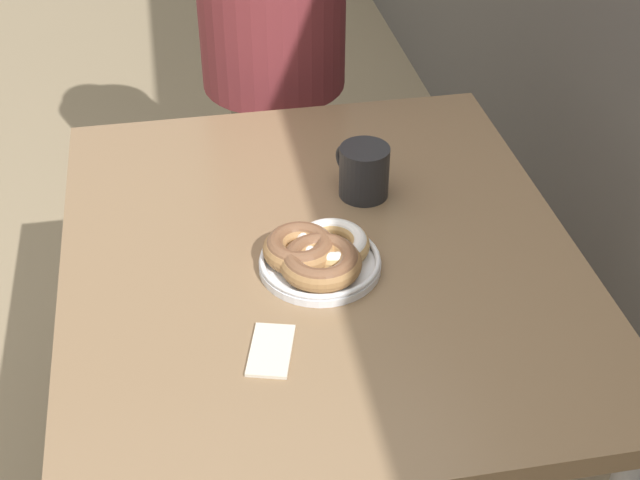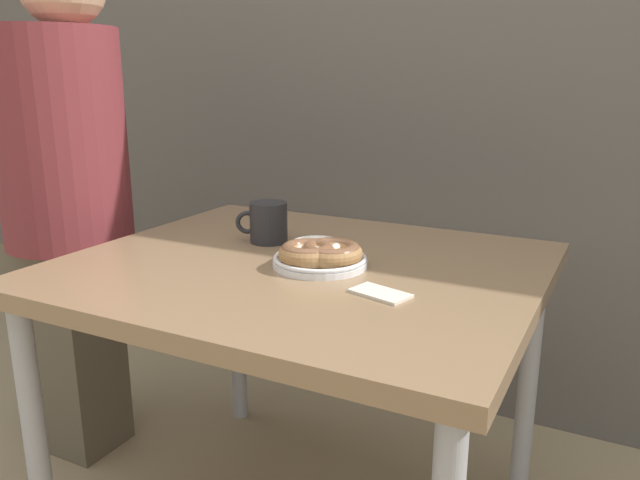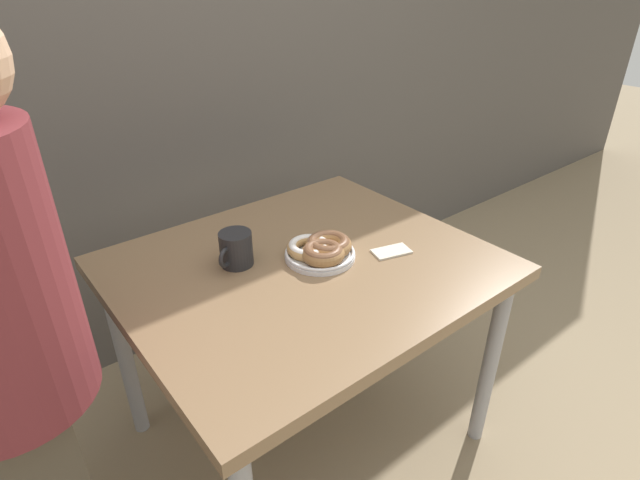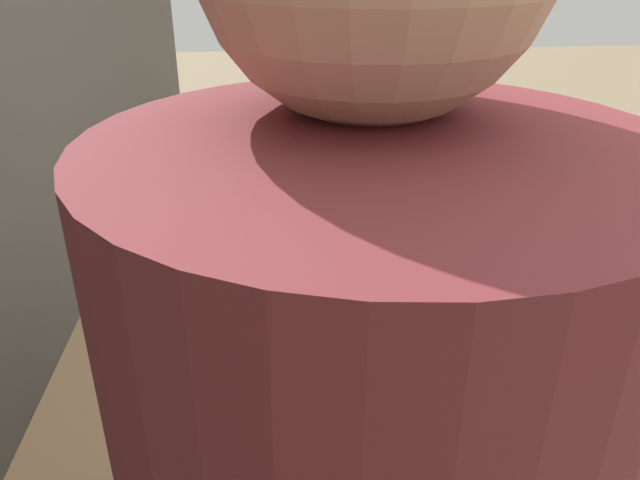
% 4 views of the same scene
% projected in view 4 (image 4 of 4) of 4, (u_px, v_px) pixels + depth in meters
% --- Properties ---
extents(dining_table, '(1.04, 0.90, 0.72)m').
position_uv_depth(dining_table, '(318.00, 308.00, 1.31)').
color(dining_table, '#846647').
rests_on(dining_table, ground_plane).
extents(donut_plate, '(0.22, 0.23, 0.06)m').
position_uv_depth(donut_plate, '(322.00, 252.00, 1.31)').
color(donut_plate, white).
rests_on(donut_plate, dining_table).
extents(coffee_mug, '(0.12, 0.09, 0.10)m').
position_uv_depth(coffee_mug, '(262.00, 299.00, 1.11)').
color(coffee_mug, '#232326').
rests_on(coffee_mug, dining_table).
extents(napkin, '(0.13, 0.09, 0.01)m').
position_uv_depth(napkin, '(359.00, 225.00, 1.50)').
color(napkin, beige).
rests_on(napkin, dining_table).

